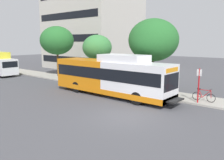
% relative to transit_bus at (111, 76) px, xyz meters
% --- Properties ---
extents(ground_plane, '(120.00, 120.00, 0.00)m').
position_rel_transit_bus_xyz_m(ground_plane, '(-3.89, 3.49, -1.70)').
color(ground_plane, '#4C4C51').
extents(sidewalk_curb, '(3.00, 56.00, 0.14)m').
position_rel_transit_bus_xyz_m(sidewalk_curb, '(3.11, 1.49, -1.63)').
color(sidewalk_curb, '#A8A399').
rests_on(sidewalk_curb, ground).
extents(transit_bus, '(2.58, 12.25, 3.65)m').
position_rel_transit_bus_xyz_m(transit_bus, '(0.00, 0.00, 0.00)').
color(transit_bus, white).
rests_on(transit_bus, ground).
extents(bus_stop_sign_pole, '(0.10, 0.36, 2.60)m').
position_rel_transit_bus_xyz_m(bus_stop_sign_pole, '(1.96, -6.97, -0.05)').
color(bus_stop_sign_pole, red).
rests_on(bus_stop_sign_pole, sidewalk_curb).
extents(bicycle_parked, '(0.52, 1.76, 1.02)m').
position_rel_transit_bus_xyz_m(bicycle_parked, '(2.63, -7.19, -1.14)').
color(bicycle_parked, black).
rests_on(bicycle_parked, sidewalk_curb).
extents(street_tree_near_stop, '(4.64, 4.64, 6.69)m').
position_rel_transit_bus_xyz_m(street_tree_near_stop, '(3.84, -1.92, 3.14)').
color(street_tree_near_stop, '#4C3823').
rests_on(street_tree_near_stop, sidewalk_curb).
extents(street_tree_mid_block, '(3.36, 3.36, 5.35)m').
position_rel_transit_bus_xyz_m(street_tree_mid_block, '(4.05, 5.49, 2.34)').
color(street_tree_mid_block, '#4C3823').
rests_on(street_tree_mid_block, sidewalk_curb).
extents(street_tree_far_block, '(4.42, 4.42, 6.60)m').
position_rel_transit_bus_xyz_m(street_tree_far_block, '(3.79, 12.59, 3.14)').
color(street_tree_far_block, '#4C3823').
rests_on(street_tree_far_block, sidewalk_curb).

